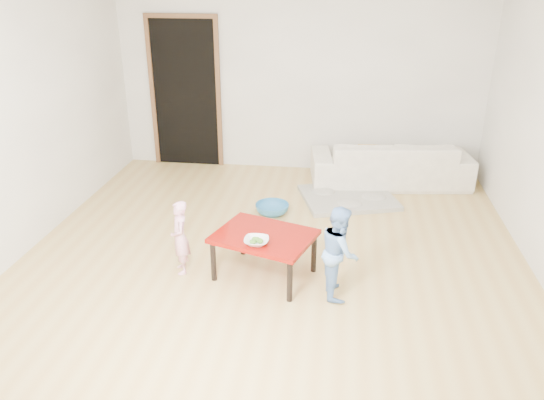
% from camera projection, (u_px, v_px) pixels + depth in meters
% --- Properties ---
extents(floor, '(5.00, 5.00, 0.01)m').
position_uv_depth(floor, '(275.00, 250.00, 5.44)').
color(floor, tan).
rests_on(floor, ground).
extents(back_wall, '(5.00, 0.02, 2.60)m').
position_uv_depth(back_wall, '(299.00, 77.00, 7.19)').
color(back_wall, white).
rests_on(back_wall, floor).
extents(left_wall, '(0.02, 5.00, 2.60)m').
position_uv_depth(left_wall, '(25.00, 118.00, 5.23)').
color(left_wall, white).
rests_on(left_wall, floor).
extents(doorway, '(1.02, 0.08, 2.11)m').
position_uv_depth(doorway, '(186.00, 94.00, 7.48)').
color(doorway, brown).
rests_on(doorway, back_wall).
extents(sofa, '(2.14, 1.06, 0.60)m').
position_uv_depth(sofa, '(390.00, 162.00, 7.02)').
color(sofa, white).
rests_on(sofa, floor).
extents(cushion, '(0.47, 0.42, 0.12)m').
position_uv_depth(cushion, '(376.00, 154.00, 6.86)').
color(cushion, orange).
rests_on(cushion, sofa).
extents(red_table, '(1.03, 0.89, 0.43)m').
position_uv_depth(red_table, '(264.00, 255.00, 4.91)').
color(red_table, maroon).
rests_on(red_table, floor).
extents(bowl, '(0.22, 0.22, 0.05)m').
position_uv_depth(bowl, '(256.00, 241.00, 4.64)').
color(bowl, white).
rests_on(bowl, red_table).
extents(broccoli, '(0.12, 0.12, 0.06)m').
position_uv_depth(broccoli, '(256.00, 241.00, 4.64)').
color(broccoli, '#2D5919').
rests_on(broccoli, red_table).
extents(child_pink, '(0.26, 0.31, 0.72)m').
position_uv_depth(child_pink, '(180.00, 238.00, 4.93)').
color(child_pink, pink).
rests_on(child_pink, floor).
extents(child_blue, '(0.37, 0.45, 0.84)m').
position_uv_depth(child_blue, '(340.00, 252.00, 4.56)').
color(child_blue, '#6CA3FA').
rests_on(child_blue, floor).
extents(basin, '(0.39, 0.39, 0.12)m').
position_uv_depth(basin, '(272.00, 209.00, 6.23)').
color(basin, teal).
rests_on(basin, floor).
extents(blanket, '(1.33, 1.21, 0.06)m').
position_uv_depth(blanket, '(348.00, 198.00, 6.62)').
color(blanket, '#B2AC9D').
rests_on(blanket, floor).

